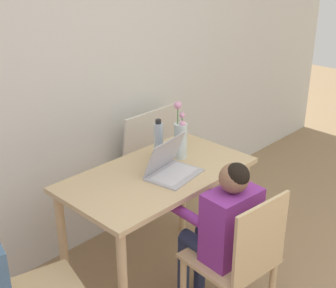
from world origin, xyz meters
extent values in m
cube|color=silver|center=(0.00, 2.23, 1.25)|extent=(6.40, 0.05, 2.50)
cube|color=#D6B784|center=(0.16, 1.55, 0.74)|extent=(1.12, 0.62, 0.03)
cylinder|color=#D6B784|center=(0.67, 1.29, 0.36)|extent=(0.05, 0.05, 0.72)
cylinder|color=#D6B784|center=(-0.35, 1.81, 0.36)|extent=(0.05, 0.05, 0.72)
cylinder|color=#D6B784|center=(0.67, 1.81, 0.36)|extent=(0.05, 0.05, 0.72)
cube|color=#D6B784|center=(0.15, 1.02, 0.43)|extent=(0.44, 0.44, 0.02)
cube|color=#D6B784|center=(0.13, 0.83, 0.65)|extent=(0.38, 0.05, 0.41)
cylinder|color=#D6B784|center=(0.34, 1.17, 0.21)|extent=(0.04, 0.04, 0.42)
cube|color=purple|center=(0.15, 1.02, 0.64)|extent=(0.31, 0.21, 0.39)
sphere|color=#936B4C|center=(0.15, 1.02, 0.91)|extent=(0.15, 0.15, 0.15)
sphere|color=black|center=(0.15, 1.00, 0.93)|extent=(0.13, 0.13, 0.13)
cylinder|color=navy|center=(0.23, 1.15, 0.46)|extent=(0.12, 0.29, 0.09)
cylinder|color=navy|center=(0.10, 1.16, 0.46)|extent=(0.12, 0.29, 0.09)
cylinder|color=navy|center=(0.25, 1.29, 0.22)|extent=(0.08, 0.08, 0.44)
cylinder|color=navy|center=(0.11, 1.30, 0.22)|extent=(0.08, 0.08, 0.44)
cylinder|color=purple|center=(0.30, 1.21, 0.66)|extent=(0.08, 0.24, 0.06)
cylinder|color=purple|center=(0.05, 1.24, 0.66)|extent=(0.08, 0.24, 0.06)
cube|color=#B2B2B7|center=(0.19, 1.45, 0.76)|extent=(0.33, 0.26, 0.01)
cube|color=silver|center=(0.19, 1.45, 0.76)|extent=(0.29, 0.19, 0.00)
cube|color=#B2B2B7|center=(0.18, 1.52, 0.86)|extent=(0.31, 0.13, 0.21)
cube|color=#19284C|center=(0.18, 1.52, 0.87)|extent=(0.28, 0.12, 0.18)
cylinder|color=silver|center=(0.40, 1.59, 0.86)|extent=(0.08, 0.08, 0.22)
cylinder|color=#3D7A38|center=(0.41, 1.60, 0.91)|extent=(0.01, 0.01, 0.23)
sphere|color=#EA9EC6|center=(0.41, 1.60, 1.02)|extent=(0.03, 0.03, 0.03)
cylinder|color=#3D7A38|center=(0.38, 1.60, 0.94)|extent=(0.01, 0.01, 0.29)
sphere|color=#EA9EC6|center=(0.38, 1.60, 1.09)|extent=(0.05, 0.05, 0.05)
cylinder|color=#3D7A38|center=(0.39, 1.57, 0.89)|extent=(0.01, 0.01, 0.18)
sphere|color=#EA9EC6|center=(0.39, 1.57, 0.98)|extent=(0.04, 0.04, 0.04)
cylinder|color=silver|center=(0.28, 1.67, 0.87)|extent=(0.06, 0.06, 0.23)
cylinder|color=#262628|center=(0.28, 1.67, 1.00)|extent=(0.03, 0.03, 0.03)
cube|color=silver|center=(0.60, 2.10, 0.45)|extent=(0.51, 0.14, 0.89)
camera|label=1|loc=(-1.53, -0.16, 1.97)|focal=50.00mm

